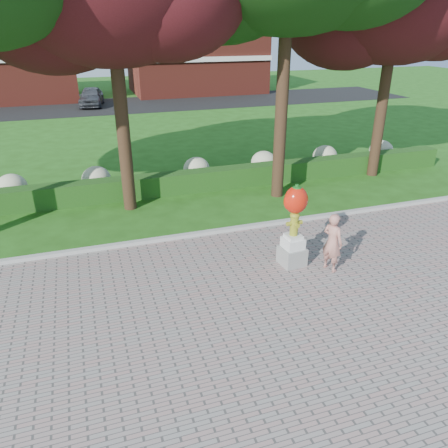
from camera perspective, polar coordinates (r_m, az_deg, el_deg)
name	(u,v)px	position (r m, az deg, el deg)	size (l,w,h in m)	color
ground	(242,285)	(11.13, 2.31, -7.94)	(100.00, 100.00, 0.00)	#225114
walkway	(322,403)	(8.34, 12.74, -21.84)	(40.00, 14.00, 0.04)	gray
curb	(208,233)	(13.58, -2.12, -1.18)	(40.00, 0.18, 0.15)	#ADADA5
lawn_hedge	(178,183)	(17.05, -5.97, 5.38)	(24.00, 0.70, 0.80)	#134413
hydrangea_row	(186,170)	(18.04, -4.92, 7.03)	(20.10, 1.10, 0.99)	#BFBF92
street	(120,105)	(37.38, -13.43, 14.83)	(50.00, 8.00, 0.02)	black
building_right	(196,56)	(44.32, -3.73, 21.02)	(12.00, 8.00, 6.40)	maroon
hydrant_sculpture	(294,223)	(11.55, 9.17, 0.09)	(0.68, 0.68, 2.29)	gray
woman	(332,242)	(11.67, 13.98, -2.32)	(0.58, 0.38, 1.60)	tan
parked_car	(91,97)	(37.58, -16.96, 15.64)	(1.71, 4.26, 1.45)	#3F4147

